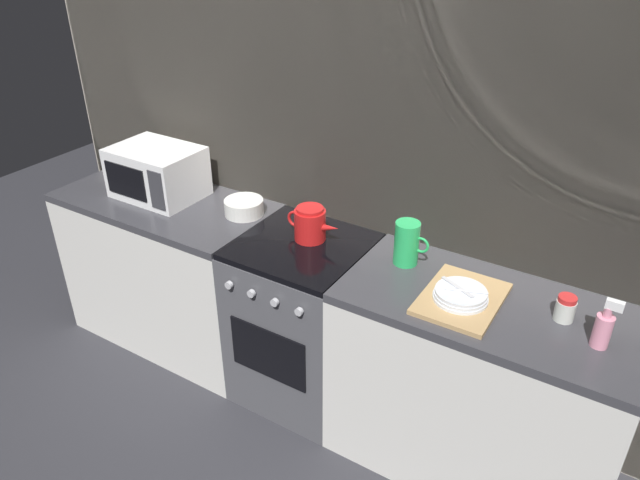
# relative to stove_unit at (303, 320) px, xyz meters

# --- Properties ---
(ground_plane) EXTENTS (8.00, 8.00, 0.00)m
(ground_plane) POSITION_rel_stove_unit_xyz_m (0.00, 0.00, -0.45)
(ground_plane) COLOR #2D2D33
(back_wall) EXTENTS (3.60, 0.05, 2.40)m
(back_wall) POSITION_rel_stove_unit_xyz_m (0.00, 0.32, 0.75)
(back_wall) COLOR #A39989
(back_wall) RESTS_ON ground_plane
(counter_left) EXTENTS (1.20, 0.60, 0.90)m
(counter_left) POSITION_rel_stove_unit_xyz_m (-0.90, 0.00, 0.00)
(counter_left) COLOR silver
(counter_left) RESTS_ON ground_plane
(stove_unit) EXTENTS (0.60, 0.63, 0.90)m
(stove_unit) POSITION_rel_stove_unit_xyz_m (0.00, 0.00, 0.00)
(stove_unit) COLOR #4C4C51
(stove_unit) RESTS_ON ground_plane
(counter_right) EXTENTS (1.20, 0.60, 0.90)m
(counter_right) POSITION_rel_stove_unit_xyz_m (0.90, 0.00, 0.00)
(counter_right) COLOR silver
(counter_right) RESTS_ON ground_plane
(microwave) EXTENTS (0.46, 0.35, 0.27)m
(microwave) POSITION_rel_stove_unit_xyz_m (-0.95, 0.04, 0.59)
(microwave) COLOR white
(microwave) RESTS_ON counter_left
(kettle) EXTENTS (0.28, 0.15, 0.17)m
(kettle) POSITION_rel_stove_unit_xyz_m (0.01, 0.06, 0.53)
(kettle) COLOR red
(kettle) RESTS_ON stove_unit
(mixing_bowl) EXTENTS (0.20, 0.20, 0.08)m
(mixing_bowl) POSITION_rel_stove_unit_xyz_m (-0.42, 0.10, 0.49)
(mixing_bowl) COLOR silver
(mixing_bowl) RESTS_ON counter_left
(pitcher) EXTENTS (0.16, 0.11, 0.20)m
(pitcher) POSITION_rel_stove_unit_xyz_m (0.48, 0.10, 0.55)
(pitcher) COLOR green
(pitcher) RESTS_ON counter_right
(dish_pile) EXTENTS (0.30, 0.40, 0.07)m
(dish_pile) POSITION_rel_stove_unit_xyz_m (0.80, -0.05, 0.47)
(dish_pile) COLOR tan
(dish_pile) RESTS_ON counter_right
(spice_jar) EXTENTS (0.08, 0.08, 0.10)m
(spice_jar) POSITION_rel_stove_unit_xyz_m (1.17, 0.05, 0.50)
(spice_jar) COLOR silver
(spice_jar) RESTS_ON counter_right
(spray_bottle) EXTENTS (0.08, 0.06, 0.20)m
(spray_bottle) POSITION_rel_stove_unit_xyz_m (1.32, -0.05, 0.53)
(spray_bottle) COLOR pink
(spray_bottle) RESTS_ON counter_right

